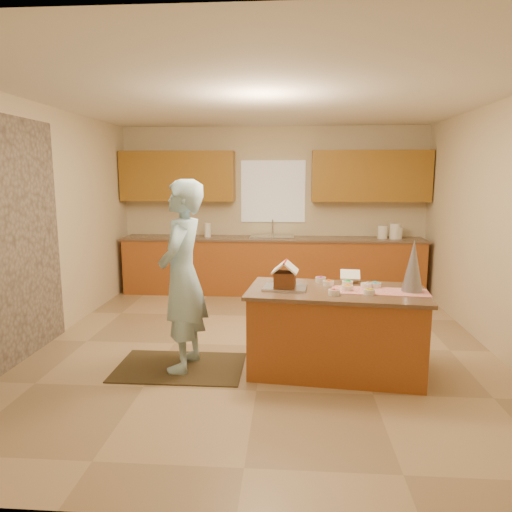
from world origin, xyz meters
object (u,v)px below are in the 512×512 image
boy (183,276)px  tinsel_tree (413,266)px  gingerbread_house (285,277)px  island_base (335,333)px

boy → tinsel_tree: bearing=95.6°
boy → gingerbread_house: boy is taller
tinsel_tree → island_base: bearing=178.0°
island_base → gingerbread_house: gingerbread_house is taller
gingerbread_house → boy: bearing=-177.9°
island_base → boy: boy is taller
tinsel_tree → boy: boy is taller
island_base → tinsel_tree: bearing=3.7°
tinsel_tree → boy: (-2.19, -0.01, -0.13)m
island_base → boy: size_ratio=0.87×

